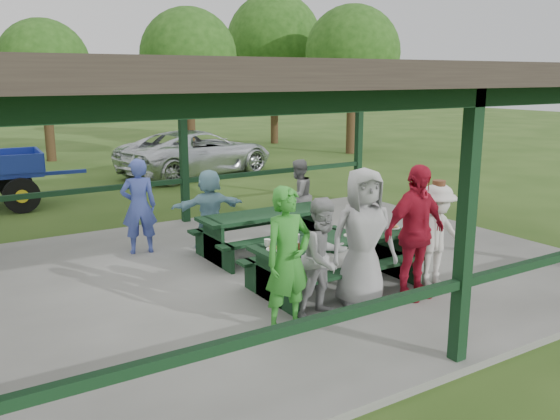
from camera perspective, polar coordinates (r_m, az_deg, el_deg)
ground at (r=9.88m, az=-0.19°, el=-6.13°), size 90.00×90.00×0.00m
concrete_slab at (r=9.87m, az=-0.19°, el=-5.86°), size 10.00×8.00×0.10m
pavilion_structure at (r=9.35m, az=-0.21°, el=12.56°), size 10.60×8.60×3.24m
picnic_table_near at (r=8.89m, az=5.17°, el=-4.48°), size 2.57×1.39×0.75m
picnic_table_far at (r=10.50m, az=-1.34°, el=-1.75°), size 2.42×1.39×0.75m
table_setting at (r=8.75m, az=4.50°, el=-2.66°), size 2.47×0.45×0.10m
contestant_green at (r=7.28m, az=0.75°, el=-4.78°), size 0.69×0.47×1.82m
contestant_grey_left at (r=7.75m, az=4.27°, el=-4.59°), size 0.85×0.71×1.60m
contestant_grey_mid at (r=8.11m, az=7.99°, el=-2.67°), size 1.08×0.86×1.92m
contestant_red at (r=8.54m, az=12.87°, el=-2.09°), size 1.15×0.52×1.92m
contestant_white_fedora at (r=9.11m, az=14.76°, el=-2.39°), size 1.11×0.79×1.62m
spectator_lblue at (r=10.87m, az=-6.80°, el=0.11°), size 1.40×0.60×1.47m
spectator_blue at (r=10.77m, az=-13.43°, el=0.37°), size 0.69×0.53×1.71m
spectator_grey at (r=11.95m, az=1.76°, el=1.38°), size 0.86×0.76×1.48m
pickup_truck at (r=19.67m, az=-7.95°, el=5.50°), size 5.74×3.67×1.47m
tree_left at (r=24.20m, az=-21.80°, el=12.80°), size 3.37×3.37×5.27m
tree_mid at (r=23.52m, az=-8.80°, el=14.35°), size 3.68×3.68×5.74m
tree_right at (r=25.00m, az=6.99°, el=14.72°), size 3.85×3.85×6.01m
tree_far_right at (r=28.64m, az=-0.56°, el=15.83°), size 4.44×4.44×6.93m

